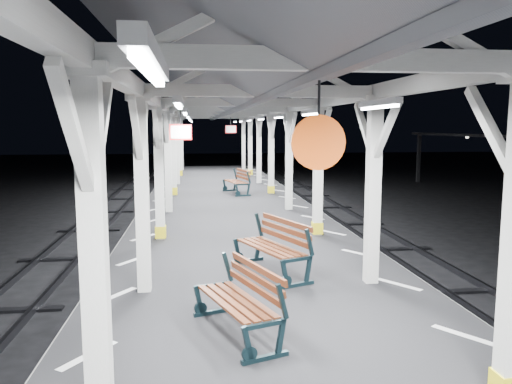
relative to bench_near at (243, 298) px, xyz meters
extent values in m
plane|color=black|center=(0.49, 3.96, -1.50)|extent=(120.00, 120.00, 0.00)
cube|color=black|center=(0.49, 3.96, -1.00)|extent=(6.00, 50.00, 1.00)
cube|color=silver|center=(-1.96, 3.96, -0.50)|extent=(1.00, 48.00, 0.01)
cube|color=silver|center=(2.94, 3.96, -0.50)|extent=(1.00, 48.00, 0.01)
cube|color=#2D2D33|center=(-3.96, 3.96, -1.42)|extent=(0.08, 60.00, 0.16)
cube|color=black|center=(-4.51, 3.96, -1.47)|extent=(2.20, 0.22, 0.06)
cube|color=#2D2D33|center=(4.94, 3.96, -1.42)|extent=(0.08, 60.00, 0.16)
cube|color=#2D2D33|center=(6.04, 3.96, -1.42)|extent=(0.08, 60.00, 0.16)
cube|color=black|center=(5.49, 3.96, -1.47)|extent=(2.20, 0.22, 0.06)
cube|color=silver|center=(-1.51, -2.04, 1.10)|extent=(0.22, 0.22, 3.20)
cube|color=silver|center=(-1.51, -2.04, 2.76)|extent=(0.40, 0.40, 0.12)
cube|color=silver|center=(-1.51, -1.49, 2.25)|extent=(0.10, 0.99, 0.99)
cube|color=silver|center=(-1.51, -2.59, 2.25)|extent=(0.10, 0.99, 0.99)
cube|color=silver|center=(-1.51, 1.96, 1.10)|extent=(0.22, 0.22, 3.20)
cube|color=silver|center=(-1.51, 1.96, 2.76)|extent=(0.40, 0.40, 0.12)
cube|color=silver|center=(-1.51, 2.51, 2.25)|extent=(0.10, 0.99, 0.99)
cube|color=silver|center=(-1.51, 1.41, 2.25)|extent=(0.10, 0.99, 0.99)
cube|color=silver|center=(-1.51, 5.96, 1.10)|extent=(0.22, 0.22, 3.20)
cube|color=silver|center=(-1.51, 5.96, 2.76)|extent=(0.40, 0.40, 0.12)
cube|color=yellow|center=(-1.51, 5.96, -0.32)|extent=(0.26, 0.26, 0.30)
cube|color=silver|center=(-1.51, 6.51, 2.25)|extent=(0.10, 0.99, 0.99)
cube|color=silver|center=(-1.51, 5.41, 2.25)|extent=(0.10, 0.99, 0.99)
cube|color=silver|center=(-1.51, 9.96, 1.10)|extent=(0.22, 0.22, 3.20)
cube|color=silver|center=(-1.51, 9.96, 2.76)|extent=(0.40, 0.40, 0.12)
cube|color=silver|center=(-1.51, 10.51, 2.25)|extent=(0.10, 0.99, 0.99)
cube|color=silver|center=(-1.51, 9.41, 2.25)|extent=(0.10, 0.99, 0.99)
cube|color=silver|center=(-1.51, 13.96, 1.10)|extent=(0.22, 0.22, 3.20)
cube|color=silver|center=(-1.51, 13.96, 2.76)|extent=(0.40, 0.40, 0.12)
cube|color=yellow|center=(-1.51, 13.96, -0.32)|extent=(0.26, 0.26, 0.30)
cube|color=silver|center=(-1.51, 14.51, 2.25)|extent=(0.10, 0.99, 0.99)
cube|color=silver|center=(-1.51, 13.41, 2.25)|extent=(0.10, 0.99, 0.99)
cube|color=silver|center=(-1.51, 17.96, 1.10)|extent=(0.22, 0.22, 3.20)
cube|color=silver|center=(-1.51, 17.96, 2.76)|extent=(0.40, 0.40, 0.12)
cube|color=silver|center=(-1.51, 18.51, 2.25)|extent=(0.10, 0.99, 0.99)
cube|color=silver|center=(-1.51, 17.41, 2.25)|extent=(0.10, 0.99, 0.99)
cube|color=silver|center=(-1.51, 21.96, 1.10)|extent=(0.22, 0.22, 3.20)
cube|color=silver|center=(-1.51, 21.96, 2.76)|extent=(0.40, 0.40, 0.12)
cube|color=yellow|center=(-1.51, 21.96, -0.32)|extent=(0.26, 0.26, 0.30)
cube|color=silver|center=(-1.51, 22.51, 2.25)|extent=(0.10, 0.99, 0.99)
cube|color=silver|center=(-1.51, 21.41, 2.25)|extent=(0.10, 0.99, 0.99)
cube|color=silver|center=(-1.51, 25.96, 1.10)|extent=(0.22, 0.22, 3.20)
cube|color=silver|center=(-1.51, 25.96, 2.76)|extent=(0.40, 0.40, 0.12)
cube|color=silver|center=(-1.51, 26.51, 2.25)|extent=(0.10, 0.99, 0.99)
cube|color=silver|center=(-1.51, 25.41, 2.25)|extent=(0.10, 0.99, 0.99)
cube|color=silver|center=(2.49, -1.49, 2.25)|extent=(0.10, 0.99, 0.99)
cube|color=silver|center=(2.49, 1.96, 1.10)|extent=(0.22, 0.22, 3.20)
cube|color=silver|center=(2.49, 1.96, 2.76)|extent=(0.40, 0.40, 0.12)
cube|color=silver|center=(2.49, 2.51, 2.25)|extent=(0.10, 0.99, 0.99)
cube|color=silver|center=(2.49, 1.41, 2.25)|extent=(0.10, 0.99, 0.99)
cube|color=silver|center=(2.49, 5.96, 1.10)|extent=(0.22, 0.22, 3.20)
cube|color=silver|center=(2.49, 5.96, 2.76)|extent=(0.40, 0.40, 0.12)
cube|color=yellow|center=(2.49, 5.96, -0.32)|extent=(0.26, 0.26, 0.30)
cube|color=silver|center=(2.49, 6.51, 2.25)|extent=(0.10, 0.99, 0.99)
cube|color=silver|center=(2.49, 5.41, 2.25)|extent=(0.10, 0.99, 0.99)
cube|color=silver|center=(2.49, 9.96, 1.10)|extent=(0.22, 0.22, 3.20)
cube|color=silver|center=(2.49, 9.96, 2.76)|extent=(0.40, 0.40, 0.12)
cube|color=silver|center=(2.49, 10.51, 2.25)|extent=(0.10, 0.99, 0.99)
cube|color=silver|center=(2.49, 9.41, 2.25)|extent=(0.10, 0.99, 0.99)
cube|color=silver|center=(2.49, 13.96, 1.10)|extent=(0.22, 0.22, 3.20)
cube|color=silver|center=(2.49, 13.96, 2.76)|extent=(0.40, 0.40, 0.12)
cube|color=yellow|center=(2.49, 13.96, -0.32)|extent=(0.26, 0.26, 0.30)
cube|color=silver|center=(2.49, 14.51, 2.25)|extent=(0.10, 0.99, 0.99)
cube|color=silver|center=(2.49, 13.41, 2.25)|extent=(0.10, 0.99, 0.99)
cube|color=silver|center=(2.49, 17.96, 1.10)|extent=(0.22, 0.22, 3.20)
cube|color=silver|center=(2.49, 17.96, 2.76)|extent=(0.40, 0.40, 0.12)
cube|color=silver|center=(2.49, 18.51, 2.25)|extent=(0.10, 0.99, 0.99)
cube|color=silver|center=(2.49, 17.41, 2.25)|extent=(0.10, 0.99, 0.99)
cube|color=silver|center=(2.49, 21.96, 1.10)|extent=(0.22, 0.22, 3.20)
cube|color=silver|center=(2.49, 21.96, 2.76)|extent=(0.40, 0.40, 0.12)
cube|color=yellow|center=(2.49, 21.96, -0.32)|extent=(0.26, 0.26, 0.30)
cube|color=silver|center=(2.49, 22.51, 2.25)|extent=(0.10, 0.99, 0.99)
cube|color=silver|center=(2.49, 21.41, 2.25)|extent=(0.10, 0.99, 0.99)
cube|color=silver|center=(2.49, 25.96, 1.10)|extent=(0.22, 0.22, 3.20)
cube|color=silver|center=(2.49, 25.96, 2.76)|extent=(0.40, 0.40, 0.12)
cube|color=silver|center=(2.49, 26.51, 2.25)|extent=(0.10, 0.99, 0.99)
cube|color=silver|center=(2.49, 25.41, 2.25)|extent=(0.10, 0.99, 0.99)
cube|color=silver|center=(-1.51, 3.96, 2.88)|extent=(0.18, 48.00, 0.24)
cube|color=silver|center=(2.49, 3.96, 2.88)|extent=(0.18, 48.00, 0.24)
cube|color=silver|center=(0.49, -2.04, 2.88)|extent=(4.20, 0.14, 0.20)
cube|color=silver|center=(0.49, 1.96, 2.88)|extent=(4.20, 0.14, 0.20)
cube|color=silver|center=(0.49, 5.96, 2.88)|extent=(4.20, 0.14, 0.20)
cube|color=silver|center=(0.49, 9.96, 2.88)|extent=(4.20, 0.14, 0.20)
cube|color=silver|center=(0.49, 13.96, 2.88)|extent=(4.20, 0.14, 0.20)
cube|color=silver|center=(0.49, 17.96, 2.88)|extent=(4.20, 0.14, 0.20)
cube|color=silver|center=(0.49, 21.96, 2.88)|extent=(4.20, 0.14, 0.20)
cube|color=silver|center=(0.49, 25.96, 2.88)|extent=(4.20, 0.14, 0.20)
cube|color=silver|center=(0.49, 3.96, 3.80)|extent=(0.16, 48.00, 0.20)
cube|color=#53555C|center=(-0.81, 3.96, 3.42)|extent=(2.80, 49.00, 1.45)
cube|color=#53555C|center=(1.79, 3.96, 3.42)|extent=(2.80, 49.00, 1.45)
cube|color=silver|center=(-0.81, -4.04, 2.60)|extent=(0.10, 1.35, 0.08)
cube|color=white|center=(-0.81, -4.04, 2.55)|extent=(0.05, 1.25, 0.05)
cube|color=silver|center=(-0.81, -0.04, 2.60)|extent=(0.10, 1.35, 0.08)
cube|color=white|center=(-0.81, -0.04, 2.55)|extent=(0.05, 1.25, 0.05)
cube|color=silver|center=(-0.81, 3.96, 2.60)|extent=(0.10, 1.35, 0.08)
cube|color=white|center=(-0.81, 3.96, 2.55)|extent=(0.05, 1.25, 0.05)
cube|color=silver|center=(-0.81, 7.96, 2.60)|extent=(0.10, 1.35, 0.08)
cube|color=white|center=(-0.81, 7.96, 2.55)|extent=(0.05, 1.25, 0.05)
cube|color=silver|center=(-0.81, 11.96, 2.60)|extent=(0.10, 1.35, 0.08)
cube|color=white|center=(-0.81, 11.96, 2.55)|extent=(0.05, 1.25, 0.05)
cube|color=silver|center=(-0.81, 15.96, 2.60)|extent=(0.10, 1.35, 0.08)
cube|color=white|center=(-0.81, 15.96, 2.55)|extent=(0.05, 1.25, 0.05)
cube|color=silver|center=(-0.81, 19.96, 2.60)|extent=(0.10, 1.35, 0.08)
cube|color=white|center=(-0.81, 19.96, 2.55)|extent=(0.05, 1.25, 0.05)
cube|color=silver|center=(-0.81, 23.96, 2.60)|extent=(0.10, 1.35, 0.08)
cube|color=white|center=(-0.81, 23.96, 2.55)|extent=(0.05, 1.25, 0.05)
cube|color=silver|center=(1.79, -0.04, 2.60)|extent=(0.10, 1.35, 0.08)
cube|color=white|center=(1.79, -0.04, 2.55)|extent=(0.05, 1.25, 0.05)
cube|color=silver|center=(1.79, 3.96, 2.60)|extent=(0.10, 1.35, 0.08)
cube|color=white|center=(1.79, 3.96, 2.55)|extent=(0.05, 1.25, 0.05)
cube|color=silver|center=(1.79, 7.96, 2.60)|extent=(0.10, 1.35, 0.08)
cube|color=white|center=(1.79, 7.96, 2.55)|extent=(0.05, 1.25, 0.05)
cube|color=silver|center=(1.79, 11.96, 2.60)|extent=(0.10, 1.35, 0.08)
cube|color=white|center=(1.79, 11.96, 2.55)|extent=(0.05, 1.25, 0.05)
cube|color=silver|center=(1.79, 15.96, 2.60)|extent=(0.10, 1.35, 0.08)
cube|color=white|center=(1.79, 15.96, 2.55)|extent=(0.05, 1.25, 0.05)
cube|color=silver|center=(1.79, 19.96, 2.60)|extent=(0.10, 1.35, 0.08)
cube|color=white|center=(1.79, 19.96, 2.55)|extent=(0.05, 1.25, 0.05)
cube|color=silver|center=(1.79, 23.96, 2.60)|extent=(0.10, 1.35, 0.08)
cube|color=white|center=(1.79, 23.96, 2.55)|extent=(0.05, 1.25, 0.05)
cylinder|color=black|center=(0.49, -2.04, 2.55)|extent=(0.02, 0.02, 0.30)
cylinder|color=#E54C0C|center=(0.49, -2.04, 2.15)|extent=(0.50, 0.04, 0.50)
cylinder|color=black|center=(-0.93, 4.95, 2.52)|extent=(0.02, 0.02, 0.36)
cube|color=red|center=(-0.93, 4.95, 2.16)|extent=(0.50, 0.03, 0.35)
cube|color=white|center=(-0.93, 4.95, 2.16)|extent=(0.44, 0.04, 0.29)
cylinder|color=black|center=(0.99, 16.24, 2.52)|extent=(0.02, 0.02, 0.36)
cube|color=red|center=(0.99, 16.24, 2.16)|extent=(0.50, 0.03, 0.35)
cube|color=white|center=(0.99, 16.24, 2.16)|extent=(0.44, 0.05, 0.29)
cube|color=black|center=(14.49, 25.96, 0.15)|extent=(0.20, 0.20, 3.30)
sphere|color=silver|center=(14.49, 19.96, 1.72)|extent=(0.20, 0.20, 0.20)
sphere|color=silver|center=(14.49, 25.96, 1.72)|extent=(0.20, 0.20, 0.20)
cube|color=black|center=(0.19, -0.82, -0.47)|extent=(0.61, 0.27, 0.06)
cube|color=black|center=(-0.03, -0.90, -0.26)|extent=(0.17, 0.10, 0.48)
cube|color=black|center=(0.38, -0.75, -0.26)|extent=(0.15, 0.10, 0.48)
cube|color=black|center=(0.40, -0.74, 0.20)|extent=(0.18, 0.11, 0.46)
cube|color=black|center=(-0.37, 0.75, -0.47)|extent=(0.61, 0.27, 0.06)
cube|color=black|center=(-0.59, 0.68, -0.26)|extent=(0.17, 0.10, 0.48)
cube|color=black|center=(-0.18, 0.82, -0.26)|extent=(0.15, 0.10, 0.48)
cube|color=black|center=(-0.16, 0.83, 0.20)|extent=(0.18, 0.11, 0.46)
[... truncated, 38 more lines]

